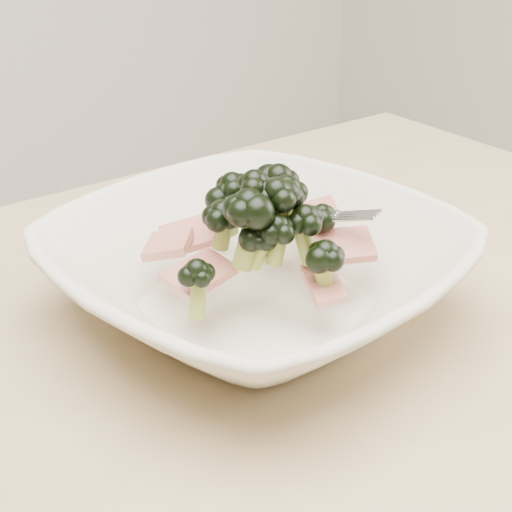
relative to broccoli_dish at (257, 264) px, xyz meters
name	(u,v)px	position (x,y,z in m)	size (l,w,h in m)	color
broccoli_dish	(257,264)	(0.00, 0.00, 0.00)	(0.35, 0.35, 0.13)	beige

